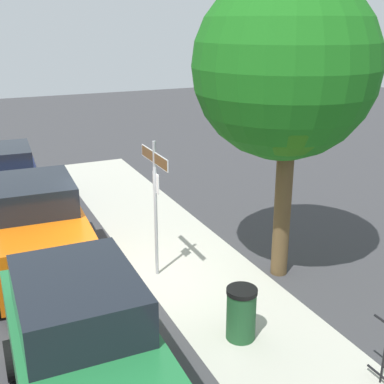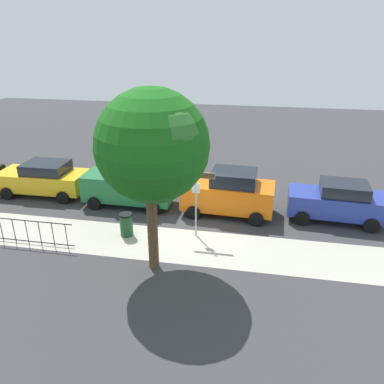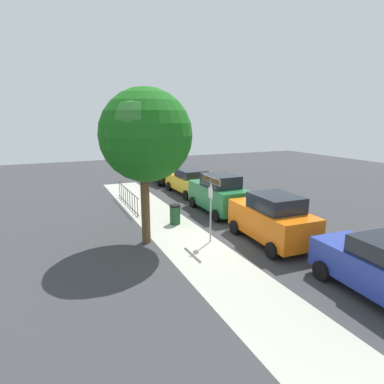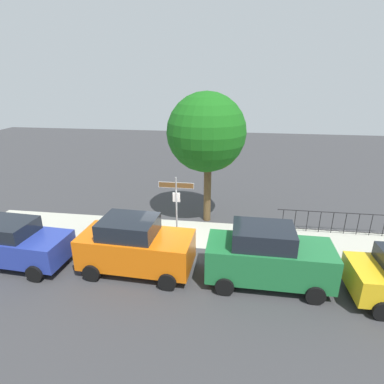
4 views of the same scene
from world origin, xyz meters
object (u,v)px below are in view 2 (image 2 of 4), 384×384
object	(u,v)px
shade_tree	(152,147)
car_yellow	(44,178)
car_orange	(229,193)
street_sign	(196,189)
trash_bin	(126,224)
car_green	(130,184)
car_blue	(337,201)

from	to	relation	value
shade_tree	car_yellow	xyz separation A→B (m)	(7.48, -5.25, -3.57)
car_orange	car_yellow	world-z (taller)	car_orange
street_sign	trash_bin	xyz separation A→B (m)	(2.84, 0.50, -1.62)
car_orange	car_green	distance (m)	4.80
shade_tree	car_orange	bearing A→B (deg)	-113.98
car_green	car_yellow	bearing A→B (deg)	-3.98
shade_tree	trash_bin	bearing A→B (deg)	-46.34
street_sign	car_orange	size ratio (longest dim) A/B	0.72
car_orange	car_green	size ratio (longest dim) A/B	0.98
car_orange	car_yellow	size ratio (longest dim) A/B	0.94
street_sign	shade_tree	world-z (taller)	shade_tree
street_sign	car_orange	distance (m)	2.79
shade_tree	car_green	size ratio (longest dim) A/B	1.47
shade_tree	car_green	world-z (taller)	shade_tree
car_green	trash_bin	bearing A→B (deg)	106.66
street_sign	car_yellow	xyz separation A→B (m)	(8.47, -2.81, -1.22)
car_yellow	car_blue	bearing A→B (deg)	177.82
car_green	car_yellow	xyz separation A→B (m)	(4.80, -0.39, -0.19)
car_blue	car_yellow	distance (m)	14.40
car_blue	car_green	world-z (taller)	car_green
car_green	street_sign	bearing A→B (deg)	147.31
car_blue	car_green	size ratio (longest dim) A/B	0.98
car_orange	shade_tree	bearing A→B (deg)	68.65
shade_tree	car_orange	world-z (taller)	shade_tree
street_sign	car_blue	xyz separation A→B (m)	(-5.93, -2.55, -1.20)
street_sign	car_blue	size ratio (longest dim) A/B	0.72
trash_bin	car_blue	bearing A→B (deg)	-160.81
shade_tree	trash_bin	xyz separation A→B (m)	(1.85, -1.94, -3.97)
street_sign	car_green	size ratio (longest dim) A/B	0.70
car_yellow	trash_bin	bearing A→B (deg)	148.39
car_orange	car_green	xyz separation A→B (m)	(4.80, -0.11, 0.03)
street_sign	trash_bin	world-z (taller)	street_sign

